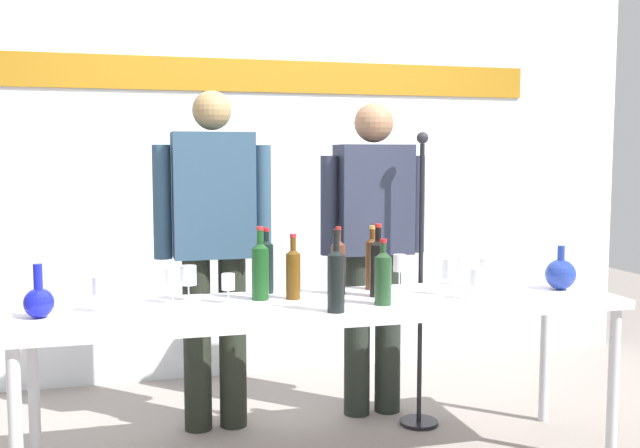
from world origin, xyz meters
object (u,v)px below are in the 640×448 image
wine_glass_left_2 (172,279)px  wine_glass_right_3 (399,264)px  wine_glass_left_3 (188,276)px  wine_glass_right_4 (450,269)px  wine_glass_right_2 (477,277)px  wine_glass_left_0 (101,286)px  microphone_stand (420,329)px  wine_bottle_1 (383,276)px  wine_bottle_7 (378,266)px  presenter_left (214,239)px  wine_glass_right_0 (461,264)px  decanter_blue_left (39,301)px  decanter_blue_right (560,274)px  wine_glass_right_1 (487,268)px  wine_glass_left_1 (228,283)px  wine_bottle_2 (336,278)px  wine_bottle_5 (372,261)px  wine_bottle_6 (293,272)px  wine_bottle_3 (267,264)px  wine_bottle_4 (260,269)px  display_table (329,314)px  presenter_right (373,239)px  wine_bottle_0 (338,265)px

wine_glass_left_2 → wine_glass_right_3: (1.10, 0.12, 0.01)m
wine_glass_left_3 → wine_glass_right_4: size_ratio=0.92×
wine_glass_right_2 → wine_glass_left_0: bearing=174.3°
wine_glass_left_2 → microphone_stand: (1.27, 0.26, -0.36)m
wine_bottle_1 → wine_bottle_7: (0.04, 0.18, 0.02)m
presenter_left → wine_glass_right_0: (1.17, -0.40, -0.12)m
decanter_blue_left → decanter_blue_right: (2.34, 0.00, 0.01)m
decanter_blue_left → wine_bottle_1: (1.40, -0.11, 0.06)m
decanter_blue_right → wine_glass_right_1: 0.36m
wine_glass_left_1 → wine_glass_left_2: wine_glass_left_2 is taller
wine_bottle_7 → wine_glass_left_2: (-0.91, 0.08, -0.03)m
wine_bottle_2 → wine_glass_left_2: size_ratio=2.28×
wine_bottle_5 → wine_glass_right_1: (0.52, -0.16, -0.03)m
presenter_left → decanter_blue_left: bearing=-140.1°
wine_glass_right_3 → wine_bottle_6: bearing=-164.1°
wine_glass_left_3 → microphone_stand: 1.26m
wine_bottle_2 → wine_glass_left_1: wine_bottle_2 is taller
presenter_left → wine_bottle_1: size_ratio=6.04×
decanter_blue_left → wine_glass_right_2: size_ratio=1.52×
wine_glass_right_3 → wine_bottle_3: bearing=178.9°
decanter_blue_right → presenter_left: bearing=157.8°
wine_glass_right_2 → wine_bottle_3: bearing=155.2°
wine_bottle_4 → wine_glass_right_4: size_ratio=1.94×
presenter_left → wine_glass_left_0: bearing=-131.3°
wine_bottle_5 → decanter_blue_right: bearing=-15.6°
microphone_stand → wine_bottle_3: bearing=-171.4°
presenter_left → wine_glass_left_3: size_ratio=11.05×
display_table → wine_bottle_3: 0.40m
wine_bottle_3 → microphone_stand: (0.83, 0.12, -0.39)m
presenter_left → wine_glass_right_2: size_ratio=12.14×
presenter_right → wine_bottle_7: bearing=-107.2°
wine_bottle_3 → wine_bottle_6: wine_bottle_3 is taller
wine_glass_left_1 → decanter_blue_left: bearing=-173.0°
wine_glass_right_2 → wine_glass_right_3: (-0.22, 0.39, 0.01)m
wine_bottle_3 → wine_glass_left_3: wine_bottle_3 is taller
wine_glass_right_0 → wine_glass_right_2: bearing=-105.6°
microphone_stand → wine_bottle_2: bearing=-135.9°
wine_bottle_3 → decanter_blue_left: bearing=-163.8°
wine_bottle_3 → wine_bottle_2: bearing=-68.3°
wine_bottle_2 → wine_bottle_0: bearing=72.1°
wine_glass_left_1 → wine_glass_left_3: (-0.16, 0.11, 0.02)m
wine_glass_left_3 → wine_bottle_4: bearing=-12.3°
wine_bottle_3 → wine_bottle_5: wine_bottle_5 is taller
decanter_blue_left → wine_glass_right_1: size_ratio=1.42×
wine_glass_left_1 → wine_glass_right_4: 1.01m
wine_bottle_7 → wine_bottle_6: bearing=173.7°
wine_glass_left_1 → wine_bottle_4: bearing=14.2°
decanter_blue_right → wine_glass_right_0: decanter_blue_right is taller
wine_bottle_6 → wine_glass_left_2: bearing=175.6°
wine_bottle_1 → wine_bottle_2: wine_bottle_2 is taller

